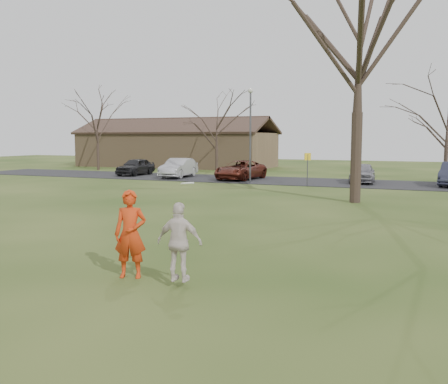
% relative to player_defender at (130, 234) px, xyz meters
% --- Properties ---
extents(ground, '(120.00, 120.00, 0.00)m').
position_rel_player_defender_xyz_m(ground, '(0.51, -0.05, -0.96)').
color(ground, '#1E380F').
rests_on(ground, ground).
extents(parking_strip, '(62.00, 6.50, 0.04)m').
position_rel_player_defender_xyz_m(parking_strip, '(0.51, 24.95, -0.94)').
color(parking_strip, black).
rests_on(parking_strip, ground).
extents(player_defender, '(0.81, 0.66, 1.91)m').
position_rel_player_defender_xyz_m(player_defender, '(0.00, 0.00, 0.00)').
color(player_defender, red).
rests_on(player_defender, ground).
extents(car_0, '(1.67, 4.03, 1.37)m').
position_rel_player_defender_xyz_m(car_0, '(-16.32, 25.29, -0.23)').
color(car_0, black).
rests_on(car_0, parking_strip).
extents(car_1, '(1.92, 4.50, 1.44)m').
position_rel_player_defender_xyz_m(car_1, '(-12.03, 24.57, -0.20)').
color(car_1, '#A9A8AE').
rests_on(car_1, parking_strip).
extents(car_2, '(2.75, 5.09, 1.36)m').
position_rel_player_defender_xyz_m(car_2, '(-7.05, 24.70, -0.24)').
color(car_2, '#571E14').
rests_on(car_2, parking_strip).
extents(car_4, '(1.88, 4.01, 1.33)m').
position_rel_player_defender_xyz_m(car_4, '(1.40, 25.39, -0.25)').
color(car_4, gray).
rests_on(car_4, parking_strip).
extents(catching_play, '(0.99, 0.56, 2.03)m').
position_rel_player_defender_xyz_m(catching_play, '(1.34, -0.27, -0.01)').
color(catching_play, beige).
rests_on(catching_play, ground).
extents(building, '(20.60, 8.50, 5.14)m').
position_rel_player_defender_xyz_m(building, '(-19.49, 37.95, 0.98)').
color(building, '#8C6D4C').
rests_on(building, ground).
extents(lamp_post, '(0.34, 0.34, 6.27)m').
position_rel_player_defender_xyz_m(lamp_post, '(-5.49, 22.45, 3.01)').
color(lamp_post, '#47474C').
rests_on(lamp_post, ground).
extents(sign_yellow, '(0.35, 0.35, 2.08)m').
position_rel_player_defender_xyz_m(sign_yellow, '(-1.49, 21.95, 0.49)').
color(sign_yellow, '#47474C').
rests_on(sign_yellow, ground).
extents(big_tree, '(9.00, 9.00, 14.00)m').
position_rel_player_defender_xyz_m(big_tree, '(2.51, 14.95, 6.04)').
color(big_tree, '#352821').
rests_on(big_tree, ground).
extents(small_tree_row, '(55.00, 5.90, 8.50)m').
position_rel_player_defender_xyz_m(small_tree_row, '(4.90, 30.01, 2.94)').
color(small_tree_row, '#352821').
rests_on(small_tree_row, ground).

